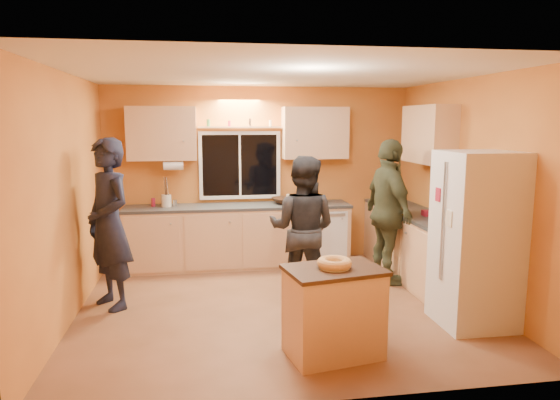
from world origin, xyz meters
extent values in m
plane|color=brown|center=(0.00, 0.00, 0.00)|extent=(4.50, 4.50, 0.00)
cube|color=orange|center=(0.00, 2.00, 1.30)|extent=(4.50, 0.04, 2.60)
cube|color=orange|center=(0.00, -2.00, 1.30)|extent=(4.50, 0.04, 2.60)
cube|color=orange|center=(-2.25, 0.00, 1.30)|extent=(0.04, 4.00, 2.60)
cube|color=orange|center=(2.25, 0.00, 1.30)|extent=(0.04, 4.00, 2.60)
cube|color=white|center=(0.00, 0.00, 2.60)|extent=(4.50, 4.00, 0.02)
cube|color=black|center=(-0.30, 1.99, 1.45)|extent=(1.10, 0.02, 0.90)
cube|color=white|center=(-0.30, 1.97, 1.45)|extent=(1.20, 0.04, 1.00)
cube|color=tan|center=(-1.40, 1.83, 1.92)|extent=(0.95, 0.33, 0.75)
cube|color=tan|center=(0.80, 1.83, 1.92)|extent=(0.95, 0.33, 0.75)
cube|color=tan|center=(2.08, 0.80, 1.92)|extent=(0.33, 1.00, 0.75)
cylinder|color=silver|center=(-1.25, 1.72, 1.48)|extent=(0.27, 0.12, 0.12)
cube|color=tan|center=(-0.35, 1.70, 0.43)|extent=(3.20, 0.60, 0.86)
cube|color=#282B2D|center=(-0.35, 1.70, 0.88)|extent=(3.24, 0.62, 0.04)
cube|color=tan|center=(1.95, 1.70, 0.43)|extent=(0.60, 0.60, 0.86)
cube|color=#282B2D|center=(1.95, 1.70, 0.88)|extent=(0.62, 0.62, 0.04)
cube|color=tan|center=(1.95, 0.50, 0.43)|extent=(0.60, 1.80, 0.86)
cube|color=#282B2D|center=(1.95, 0.50, 0.88)|extent=(0.62, 1.84, 0.04)
cube|color=silver|center=(1.89, -0.80, 0.90)|extent=(0.72, 0.70, 1.80)
cube|color=tan|center=(0.27, -1.26, 0.39)|extent=(0.89, 0.67, 0.79)
cube|color=black|center=(0.27, -1.26, 0.79)|extent=(0.93, 0.71, 0.04)
torus|color=tan|center=(0.27, -1.26, 0.86)|extent=(0.31, 0.31, 0.09)
imported|color=black|center=(-1.90, 0.30, 0.96)|extent=(0.79, 0.84, 1.92)
imported|color=black|center=(0.28, 0.19, 0.85)|extent=(1.02, 0.93, 1.71)
imported|color=#363D27|center=(1.50, 0.62, 0.94)|extent=(0.56, 1.14, 1.88)
imported|color=black|center=(0.34, 1.74, 0.95)|extent=(0.46, 0.46, 0.09)
cylinder|color=beige|center=(-1.36, 1.73, 0.99)|extent=(0.14, 0.14, 0.17)
imported|color=gray|center=(1.92, -0.24, 1.06)|extent=(0.34, 0.32, 0.31)
cube|color=maroon|center=(1.99, 0.50, 0.94)|extent=(0.17, 0.13, 0.07)
camera|label=1|loc=(-0.87, -5.38, 2.09)|focal=32.00mm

